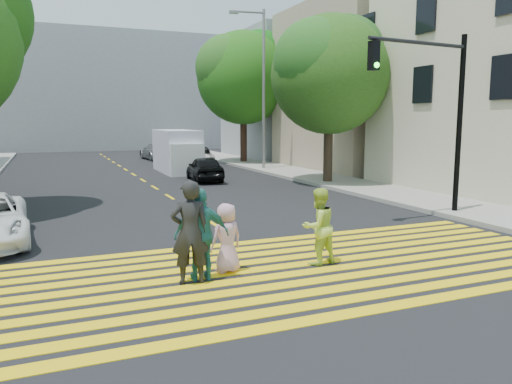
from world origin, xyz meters
TOP-DOWN VIEW (x-y plane):
  - ground at (0.00, 0.00)m, footprint 120.00×120.00m
  - sidewalk_right at (8.50, 15.00)m, footprint 3.00×60.00m
  - crosswalk at (0.00, 1.28)m, footprint 13.40×5.30m
  - lane_line at (0.00, 22.50)m, footprint 0.12×34.40m
  - building_right_tan at (15.00, 19.00)m, footprint 10.00×10.00m
  - building_right_grey at (15.00, 30.00)m, footprint 10.00×10.00m
  - backdrop_block at (0.00, 48.00)m, footprint 30.00×8.00m
  - tree_right_near at (8.01, 13.09)m, footprint 6.50×6.22m
  - tree_right_far at (8.53, 25.45)m, footprint 7.52×6.98m
  - pedestrian_man at (-2.07, 1.26)m, footprint 0.79×0.59m
  - pedestrian_woman at (0.79, 1.44)m, footprint 0.89×0.75m
  - pedestrian_child at (-1.20, 1.66)m, footprint 0.78×0.59m
  - pedestrian_extra at (-1.81, 1.37)m, footprint 1.10×0.58m
  - dark_car_near at (2.86, 16.54)m, footprint 1.91×3.86m
  - silver_car at (3.38, 31.15)m, footprint 2.12×4.50m
  - dark_car_parked at (4.88, 24.73)m, footprint 1.41×3.84m
  - white_van at (2.67, 21.29)m, footprint 2.08×5.28m
  - traffic_signal at (6.64, 4.51)m, footprint 3.88×0.64m
  - street_lamp at (7.55, 20.34)m, footprint 2.15×0.56m

SIDE VIEW (x-z plane):
  - ground at x=0.00m, z-range 0.00..0.00m
  - lane_line at x=0.00m, z-range 0.00..0.01m
  - crosswalk at x=0.00m, z-range 0.00..0.01m
  - sidewalk_right at x=8.50m, z-range 0.00..0.15m
  - dark_car_parked at x=4.88m, z-range 0.00..1.26m
  - dark_car_near at x=2.86m, z-range 0.00..1.26m
  - silver_car at x=3.38m, z-range 0.00..1.27m
  - pedestrian_child at x=-1.20m, z-range 0.00..1.42m
  - pedestrian_woman at x=0.79m, z-range 0.00..1.65m
  - pedestrian_extra at x=-1.81m, z-range 0.00..1.79m
  - pedestrian_man at x=-2.07m, z-range 0.00..1.97m
  - white_van at x=2.67m, z-range -0.06..2.41m
  - traffic_signal at x=6.64m, z-range 0.84..6.53m
  - building_right_tan at x=15.00m, z-range 0.00..10.00m
  - building_right_grey at x=15.00m, z-range 0.00..10.00m
  - tree_right_near at x=8.01m, z-range 1.42..9.48m
  - street_lamp at x=7.55m, z-range 0.70..10.22m
  - backdrop_block at x=0.00m, z-range 0.00..12.00m
  - tree_right_far at x=8.53m, z-range 1.64..10.98m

